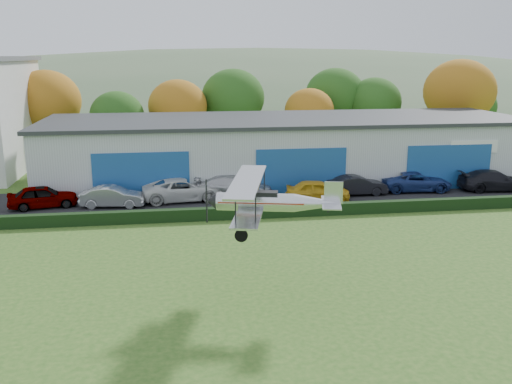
{
  "coord_description": "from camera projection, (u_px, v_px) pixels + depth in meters",
  "views": [
    {
      "loc": [
        -4.66,
        -18.96,
        10.43
      ],
      "look_at": [
        -0.45,
        9.04,
        3.53
      ],
      "focal_mm": 39.3,
      "sensor_mm": 36.0,
      "label": 1
    }
  ],
  "objects": [
    {
      "name": "ground",
      "position": [
        303.0,
        337.0,
        21.36
      ],
      "size": [
        300.0,
        300.0,
        0.0
      ],
      "primitive_type": "plane",
      "color": "#2B561B",
      "rests_on": "ground"
    },
    {
      "name": "apron",
      "position": [
        278.0,
        198.0,
        41.96
      ],
      "size": [
        48.0,
        9.0,
        0.05
      ],
      "primitive_type": "cube",
      "color": "black",
      "rests_on": "ground"
    },
    {
      "name": "hedge",
      "position": [
        291.0,
        211.0,
        37.26
      ],
      "size": [
        46.0,
        0.6,
        0.8
      ],
      "primitive_type": "cube",
      "color": "black",
      "rests_on": "ground"
    },
    {
      "name": "hangar",
      "position": [
        286.0,
        148.0,
        48.33
      ],
      "size": [
        40.6,
        12.6,
        5.3
      ],
      "color": "#B2B7BC",
      "rests_on": "ground"
    },
    {
      "name": "tree_belt",
      "position": [
        224.0,
        103.0,
        59.18
      ],
      "size": [
        75.7,
        13.22,
        10.12
      ],
      "color": "#3D2614",
      "rests_on": "ground"
    },
    {
      "name": "distant_hills",
      "position": [
        174.0,
        141.0,
        158.32
      ],
      "size": [
        430.0,
        196.0,
        56.0
      ],
      "color": "#4C6642",
      "rests_on": "ground"
    },
    {
      "name": "car_0",
      "position": [
        43.0,
        196.0,
        39.18
      ],
      "size": [
        4.95,
        2.8,
        1.59
      ],
      "primitive_type": "imported",
      "rotation": [
        0.0,
        0.0,
        1.78
      ],
      "color": "gray",
      "rests_on": "apron"
    },
    {
      "name": "car_1",
      "position": [
        113.0,
        197.0,
        39.4
      ],
      "size": [
        4.61,
        2.02,
        1.47
      ],
      "primitive_type": "imported",
      "rotation": [
        0.0,
        0.0,
        1.47
      ],
      "color": "silver",
      "rests_on": "apron"
    },
    {
      "name": "car_2",
      "position": [
        183.0,
        190.0,
        41.08
      ],
      "size": [
        6.15,
        3.32,
        1.64
      ],
      "primitive_type": "imported",
      "rotation": [
        0.0,
        0.0,
        1.68
      ],
      "color": "silver",
      "rests_on": "apron"
    },
    {
      "name": "car_3",
      "position": [
        235.0,
        187.0,
        41.87
      ],
      "size": [
        6.18,
        3.63,
        1.68
      ],
      "primitive_type": "imported",
      "rotation": [
        0.0,
        0.0,
        1.34
      ],
      "color": "silver",
      "rests_on": "apron"
    },
    {
      "name": "car_4",
      "position": [
        318.0,
        191.0,
        40.79
      ],
      "size": [
        4.92,
        2.6,
        1.6
      ],
      "primitive_type": "imported",
      "rotation": [
        0.0,
        0.0,
        1.41
      ],
      "color": "gold",
      "rests_on": "apron"
    },
    {
      "name": "car_5",
      "position": [
        357.0,
        185.0,
        42.8
      ],
      "size": [
        4.52,
        1.63,
        1.48
      ],
      "primitive_type": "imported",
      "rotation": [
        0.0,
        0.0,
        1.58
      ],
      "color": "black",
      "rests_on": "apron"
    },
    {
      "name": "car_6",
      "position": [
        416.0,
        181.0,
        44.06
      ],
      "size": [
        5.68,
        2.97,
        1.53
      ],
      "primitive_type": "imported",
      "rotation": [
        0.0,
        0.0,
        1.49
      ],
      "color": "navy",
      "rests_on": "apron"
    },
    {
      "name": "car_7",
      "position": [
        494.0,
        180.0,
        44.19
      ],
      "size": [
        5.7,
        2.69,
        1.61
      ],
      "primitive_type": "imported",
      "rotation": [
        0.0,
        0.0,
        1.49
      ],
      "color": "black",
      "rests_on": "apron"
    },
    {
      "name": "biplane",
      "position": [
        267.0,
        200.0,
        23.94
      ],
      "size": [
        5.92,
        6.73,
        2.51
      ],
      "rotation": [
        0.0,
        0.0,
        -0.24
      ],
      "color": "silver"
    }
  ]
}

